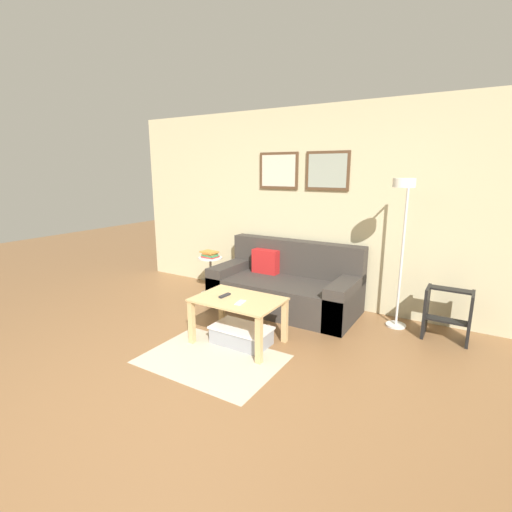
# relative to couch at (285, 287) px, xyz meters

# --- Properties ---
(ground_plane) EXTENTS (16.00, 16.00, 0.00)m
(ground_plane) POSITION_rel_couch_xyz_m (0.04, -2.42, -0.28)
(ground_plane) COLOR brown
(wall_back) EXTENTS (5.60, 0.09, 2.55)m
(wall_back) POSITION_rel_couch_xyz_m (0.04, 0.45, 1.00)
(wall_back) COLOR #C6BC93
(wall_back) RESTS_ON ground_plane
(area_rug) EXTENTS (1.28, 0.93, 0.01)m
(area_rug) POSITION_rel_couch_xyz_m (0.02, -1.58, -0.28)
(area_rug) COLOR #C1B299
(area_rug) RESTS_ON ground_plane
(couch) EXTENTS (1.85, 0.88, 0.85)m
(couch) POSITION_rel_couch_xyz_m (0.00, 0.00, 0.00)
(couch) COLOR #38332D
(couch) RESTS_ON ground_plane
(coffee_table) EXTENTS (0.88, 0.60, 0.48)m
(coffee_table) POSITION_rel_couch_xyz_m (0.04, -1.15, 0.10)
(coffee_table) COLOR tan
(coffee_table) RESTS_ON ground_plane
(storage_bin) EXTENTS (0.61, 0.36, 0.19)m
(storage_bin) POSITION_rel_couch_xyz_m (0.08, -1.16, -0.19)
(storage_bin) COLOR gray
(storage_bin) RESTS_ON ground_plane
(floor_lamp) EXTENTS (0.22, 0.49, 1.68)m
(floor_lamp) POSITION_rel_couch_xyz_m (1.36, -0.03, 0.96)
(floor_lamp) COLOR silver
(floor_lamp) RESTS_ON ground_plane
(side_table) EXTENTS (0.34, 0.34, 0.54)m
(side_table) POSITION_rel_couch_xyz_m (-1.18, -0.05, 0.04)
(side_table) COLOR silver
(side_table) RESTS_ON ground_plane
(book_stack) EXTENTS (0.25, 0.20, 0.09)m
(book_stack) POSITION_rel_couch_xyz_m (-1.18, -0.06, 0.30)
(book_stack) COLOR #B73333
(book_stack) RESTS_ON side_table
(remote_control) EXTENTS (0.05, 0.15, 0.02)m
(remote_control) POSITION_rel_couch_xyz_m (-0.12, -1.16, 0.21)
(remote_control) COLOR #232328
(remote_control) RESTS_ON coffee_table
(cell_phone) EXTENTS (0.09, 0.15, 0.01)m
(cell_phone) POSITION_rel_couch_xyz_m (0.13, -1.24, 0.20)
(cell_phone) COLOR silver
(cell_phone) RESTS_ON coffee_table
(step_stool) EXTENTS (0.45, 0.30, 0.55)m
(step_stool) POSITION_rel_couch_xyz_m (1.88, 0.06, 0.01)
(step_stool) COLOR black
(step_stool) RESTS_ON ground_plane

